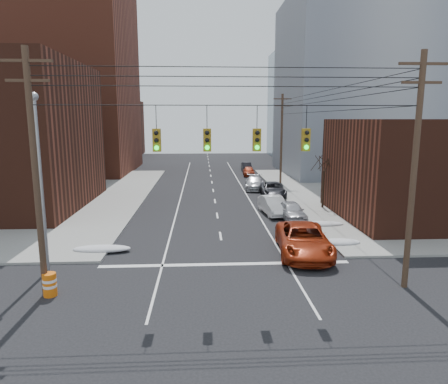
{
  "coord_description": "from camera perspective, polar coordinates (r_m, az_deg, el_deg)",
  "views": [
    {
      "loc": [
        -1.23,
        -14.68,
        8.01
      ],
      "look_at": [
        0.27,
        12.61,
        3.0
      ],
      "focal_mm": 32.0,
      "sensor_mm": 36.0,
      "label": 1
    }
  ],
  "objects": [
    {
      "name": "parked_car_e",
      "position": [
        57.16,
        3.56,
        2.99
      ],
      "size": [
        1.81,
        4.03,
        1.34
      ],
      "primitive_type": "imported",
      "rotation": [
        0.0,
        0.0,
        -0.06
      ],
      "color": "maroon",
      "rests_on": "ground"
    },
    {
      "name": "building_storefront",
      "position": [
        36.43,
        28.77,
        2.78
      ],
      "size": [
        16.0,
        12.0,
        8.0
      ],
      "primitive_type": "cube",
      "color": "#451F14",
      "rests_on": "ground"
    },
    {
      "name": "snow_ne",
      "position": [
        26.83,
        15.87,
        -6.92
      ],
      "size": [
        3.0,
        1.08,
        0.42
      ],
      "primitive_type": "ellipsoid",
      "color": "silver",
      "rests_on": "ground"
    },
    {
      "name": "building_brick_tall",
      "position": [
        67.06,
        -23.9,
        15.51
      ],
      "size": [
        24.0,
        20.0,
        30.0
      ],
      "primitive_type": "cube",
      "color": "brown",
      "rests_on": "ground"
    },
    {
      "name": "utility_pole_left",
      "position": [
        19.25,
        -25.35,
        2.75
      ],
      "size": [
        2.2,
        0.28,
        11.0
      ],
      "color": "#473323",
      "rests_on": "ground"
    },
    {
      "name": "lot_car_c",
      "position": [
        44.68,
        -25.56,
        0.09
      ],
      "size": [
        4.94,
        3.14,
        1.33
      ],
      "primitive_type": "imported",
      "rotation": [
        0.0,
        0.0,
        1.27
      ],
      "color": "black",
      "rests_on": "sidewalk_nw"
    },
    {
      "name": "building_office",
      "position": [
        63.27,
        18.97,
        13.91
      ],
      "size": [
        22.0,
        20.0,
        25.0
      ],
      "primitive_type": "cube",
      "color": "gray",
      "rests_on": "ground"
    },
    {
      "name": "parked_car_f",
      "position": [
        62.32,
        3.22,
        3.61
      ],
      "size": [
        1.5,
        4.13,
        1.35
      ],
      "primitive_type": "imported",
      "rotation": [
        0.0,
        0.0,
        -0.02
      ],
      "color": "black",
      "rests_on": "ground"
    },
    {
      "name": "ground",
      "position": [
        16.77,
        1.51,
        -18.15
      ],
      "size": [
        160.0,
        160.0,
        0.0
      ],
      "primitive_type": "plane",
      "color": "black",
      "rests_on": "ground"
    },
    {
      "name": "street_light",
      "position": [
        22.41,
        -24.83,
        3.1
      ],
      "size": [
        0.44,
        0.44,
        9.32
      ],
      "color": "gray",
      "rests_on": "ground"
    },
    {
      "name": "building_brick_far",
      "position": [
        92.1,
        -18.97,
        8.58
      ],
      "size": [
        22.0,
        18.0,
        12.0
      ],
      "primitive_type": "cube",
      "color": "#451F14",
      "rests_on": "ground"
    },
    {
      "name": "utility_pole_far",
      "position": [
        49.7,
        8.21,
        7.71
      ],
      "size": [
        2.2,
        0.28,
        11.0
      ],
      "color": "#473323",
      "rests_on": "ground"
    },
    {
      "name": "lot_car_b",
      "position": [
        46.4,
        -21.63,
        0.88
      ],
      "size": [
        6.23,
        4.28,
        1.58
      ],
      "primitive_type": "imported",
      "rotation": [
        0.0,
        0.0,
        1.25
      ],
      "color": "#ADADB2",
      "rests_on": "sidewalk_nw"
    },
    {
      "name": "building_glass",
      "position": [
        88.41,
        13.74,
        12.03
      ],
      "size": [
        20.0,
        18.0,
        22.0
      ],
      "primitive_type": "cube",
      "color": "gray",
      "rests_on": "ground"
    },
    {
      "name": "parked_car_d",
      "position": [
        46.23,
        4.38,
        1.31
      ],
      "size": [
        2.67,
        5.36,
        1.5
      ],
      "primitive_type": "imported",
      "rotation": [
        0.0,
        0.0,
        -0.12
      ],
      "color": "#A7A7AC",
      "rests_on": "ground"
    },
    {
      "name": "red_pickup",
      "position": [
        24.53,
        11.29,
        -6.7
      ],
      "size": [
        3.56,
        6.65,
        1.77
      ],
      "primitive_type": "imported",
      "rotation": [
        0.0,
        0.0,
        -0.1
      ],
      "color": "maroon",
      "rests_on": "ground"
    },
    {
      "name": "utility_pole_right",
      "position": [
        20.31,
        25.54,
        3.08
      ],
      "size": [
        2.2,
        0.28,
        11.0
      ],
      "color": "#473323",
      "rests_on": "ground"
    },
    {
      "name": "snow_nw",
      "position": [
        25.69,
        -17.05,
        -7.76
      ],
      "size": [
        3.5,
        1.08,
        0.42
      ],
      "primitive_type": "ellipsoid",
      "color": "silver",
      "rests_on": "ground"
    },
    {
      "name": "bare_tree",
      "position": [
        36.77,
        13.99,
        1.17
      ],
      "size": [
        2.09,
        2.2,
        4.93
      ],
      "color": "black",
      "rests_on": "ground"
    },
    {
      "name": "lot_car_a",
      "position": [
        41.69,
        -21.84,
        -0.31
      ],
      "size": [
        4.16,
        1.83,
        1.33
      ],
      "primitive_type": "imported",
      "rotation": [
        0.0,
        0.0,
        1.68
      ],
      "color": "silver",
      "rests_on": "sidewalk_nw"
    },
    {
      "name": "parked_car_a",
      "position": [
        32.58,
        9.63,
        -2.67
      ],
      "size": [
        2.0,
        4.41,
        1.47
      ],
      "primitive_type": "imported",
      "rotation": [
        0.0,
        0.0,
        0.06
      ],
      "color": "#B1B1B6",
      "rests_on": "ground"
    },
    {
      "name": "construction_barrel",
      "position": [
        20.37,
        -23.63,
        -11.98
      ],
      "size": [
        0.66,
        0.66,
        1.08
      ],
      "rotation": [
        0.0,
        0.0,
        0.08
      ],
      "color": "orange",
      "rests_on": "ground"
    },
    {
      "name": "traffic_signals",
      "position": [
        17.72,
        1.15,
        7.66
      ],
      "size": [
        17.0,
        0.42,
        2.02
      ],
      "color": "black",
      "rests_on": "ground"
    },
    {
      "name": "parked_car_b",
      "position": [
        34.25,
        7.06,
        -1.91
      ],
      "size": [
        2.16,
        4.81,
        1.53
      ],
      "primitive_type": "imported",
      "rotation": [
        0.0,
        0.0,
        0.12
      ],
      "color": "silver",
      "rests_on": "ground"
    },
    {
      "name": "parked_car_c",
      "position": [
        42.06,
        7.02,
        0.36
      ],
      "size": [
        2.93,
        5.57,
        1.49
      ],
      "primitive_type": "imported",
      "rotation": [
        0.0,
        0.0,
        -0.08
      ],
      "color": "black",
      "rests_on": "ground"
    },
    {
      "name": "lot_car_d",
      "position": [
        47.95,
        -26.05,
        0.64
      ],
      "size": [
        3.84,
        2.01,
        1.25
      ],
      "primitive_type": "imported",
      "rotation": [
        0.0,
        0.0,
        1.42
      ],
      "color": "#ACACB1",
      "rests_on": "sidewalk_nw"
    },
    {
      "name": "snow_east_far",
      "position": [
        30.95,
        13.18,
        -4.49
      ],
      "size": [
        4.0,
        1.08,
        0.42
      ],
      "primitive_type": "ellipsoid",
      "color": "silver",
      "rests_on": "ground"
    }
  ]
}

